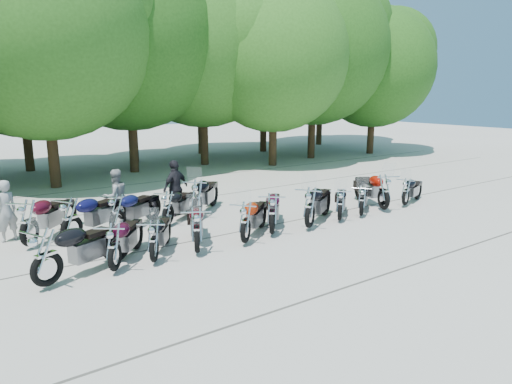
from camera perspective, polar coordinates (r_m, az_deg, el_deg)
ground at (r=12.38m, az=3.97°, el=-6.21°), size 90.00×90.00×0.00m
tree_3 at (r=20.87m, az=-25.25°, el=17.79°), size 8.70×8.70×10.67m
tree_4 at (r=23.75m, az=-15.84°, el=18.43°), size 9.13×9.13×11.20m
tree_5 at (r=25.49m, az=-6.78°, el=18.20°), size 9.04×9.04×11.10m
tree_6 at (r=24.99m, az=2.19°, el=16.64°), size 8.00×8.00×9.82m
tree_7 at (r=28.08m, az=7.22°, el=17.27°), size 8.79×8.79×10.79m
tree_8 at (r=30.89m, az=14.56°, el=14.82°), size 7.53×7.53×9.25m
tree_11 at (r=25.87m, az=-27.54°, el=14.46°), size 7.56×7.56×9.28m
tree_12 at (r=27.26m, az=-15.53°, el=15.68°), size 7.88×7.88×9.67m
tree_13 at (r=30.17m, az=-7.10°, el=16.25°), size 8.31×8.31×10.20m
tree_14 at (r=31.08m, az=0.94°, el=15.83°), size 8.02×8.02×9.84m
tree_15 at (r=35.62m, az=8.18°, el=17.20°), size 9.67×9.67×11.86m
motorcycle_0 at (r=10.17m, az=-24.80°, el=-7.24°), size 2.64×1.75×1.44m
motorcycle_1 at (r=10.54m, az=-17.33°, el=-6.43°), size 1.91×2.23×1.28m
motorcycle_2 at (r=10.86m, az=-12.67°, el=-5.85°), size 1.72×2.11×1.19m
motorcycle_3 at (r=11.26m, az=-7.43°, el=-4.58°), size 1.74×2.45×1.35m
motorcycle_4 at (r=11.89m, az=-1.31°, el=-3.66°), size 2.22×2.03×1.31m
motorcycle_5 at (r=12.62m, az=2.04°, el=-2.57°), size 2.11×2.34×1.37m
motorcycle_6 at (r=13.27m, az=6.77°, el=-1.77°), size 2.55×2.02×1.43m
motorcycle_7 at (r=14.25m, az=10.49°, el=-1.43°), size 1.97×1.89×1.18m
motorcycle_8 at (r=14.95m, az=13.10°, el=-0.96°), size 1.98×1.76×1.15m
motorcycle_9 at (r=15.82m, az=15.72°, el=0.14°), size 1.68×2.63×1.43m
motorcycle_10 at (r=16.71m, az=18.25°, el=0.13°), size 2.13×1.30×1.15m
motorcycle_11 at (r=12.98m, az=-26.58°, el=-3.31°), size 2.28×2.41×1.44m
motorcycle_12 at (r=12.89m, az=-22.13°, el=-3.08°), size 2.53×1.94×1.41m
motorcycle_13 at (r=13.29m, az=-16.95°, el=-2.44°), size 2.35×1.89×1.33m
motorcycle_14 at (r=13.79m, az=-10.96°, el=-1.85°), size 2.09×1.83×1.21m
motorcycle_15 at (r=14.39m, az=-7.36°, el=-0.65°), size 2.35×2.37×1.45m
rider_0 at (r=13.89m, az=-28.82°, el=-2.09°), size 0.71×0.59×1.68m
rider_1 at (r=14.45m, az=-17.13°, el=-0.56°), size 0.92×0.78×1.68m
rider_2 at (r=14.96m, az=-10.02°, el=0.50°), size 1.16×0.82×1.82m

